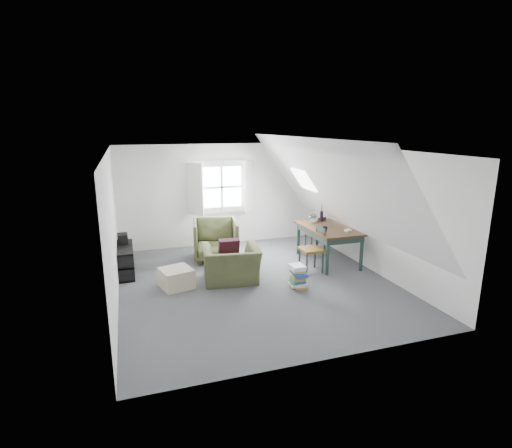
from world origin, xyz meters
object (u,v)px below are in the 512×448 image
object	(u,v)px
dining_chair_far	(316,233)
media_shelf	(124,262)
ottoman	(176,278)
magazine_stack	(298,276)
armchair_far	(216,259)
armchair_near	(231,281)
dining_table	(329,232)
dining_chair_near	(313,249)

from	to	relation	value
dining_chair_far	media_shelf	distance (m)	4.35
ottoman	media_shelf	xyz separation A→B (m)	(-0.91, 1.01, 0.08)
dining_chair_far	magazine_stack	world-z (taller)	dining_chair_far
armchair_far	media_shelf	distance (m)	2.01
magazine_stack	armchair_near	bearing A→B (deg)	147.94
armchair_near	magazine_stack	size ratio (longest dim) A/B	2.48
dining_table	magazine_stack	bearing A→B (deg)	-133.44
media_shelf	ottoman	bearing A→B (deg)	-46.50
armchair_near	armchair_far	size ratio (longest dim) A/B	1.08
dining_chair_far	magazine_stack	size ratio (longest dim) A/B	2.01
armchair_far	armchair_near	bearing A→B (deg)	-80.62
dining_table	ottoman	bearing A→B (deg)	-169.23
dining_chair_far	dining_chair_near	bearing A→B (deg)	82.15
armchair_near	ottoman	xyz separation A→B (m)	(-1.04, 0.02, 0.18)
dining_chair_far	ottoman	bearing A→B (deg)	39.88
dining_table	magazine_stack	xyz separation A→B (m)	(-1.20, -1.10, -0.47)
armchair_near	armchair_far	bearing A→B (deg)	-82.59
armchair_near	dining_chair_near	bearing A→B (deg)	-172.07
ottoman	dining_chair_near	distance (m)	2.79
dining_chair_near	magazine_stack	bearing A→B (deg)	-23.94
armchair_far	dining_table	world-z (taller)	dining_table
armchair_near	magazine_stack	world-z (taller)	magazine_stack
armchair_far	dining_table	xyz separation A→B (m)	(2.29, -0.97, 0.69)
ottoman	media_shelf	size ratio (longest dim) A/B	0.49
ottoman	magazine_stack	distance (m)	2.26
media_shelf	magazine_stack	world-z (taller)	media_shelf
armchair_near	dining_table	distance (m)	2.43
dining_chair_far	media_shelf	size ratio (longest dim) A/B	0.78
ottoman	media_shelf	bearing A→B (deg)	131.80
dining_table	dining_chair_far	xyz separation A→B (m)	(0.09, 0.79, -0.24)
ottoman	magazine_stack	size ratio (longest dim) A/B	1.26
dining_chair_near	dining_chair_far	bearing A→B (deg)	169.92
armchair_near	dining_table	xyz separation A→B (m)	(2.30, 0.41, 0.69)
armchair_far	magazine_stack	xyz separation A→B (m)	(1.09, -2.08, 0.21)
ottoman	magazine_stack	xyz separation A→B (m)	(2.14, -0.70, 0.03)
ottoman	dining_chair_far	xyz separation A→B (m)	(3.43, 1.19, 0.27)
dining_table	dining_chair_near	size ratio (longest dim) A/B	1.70
dining_table	media_shelf	bearing A→B (deg)	175.72
dining_chair_near	media_shelf	distance (m)	3.83
dining_table	media_shelf	xyz separation A→B (m)	(-4.25, 0.62, -0.43)
ottoman	magazine_stack	bearing A→B (deg)	-18.17
dining_chair_near	magazine_stack	world-z (taller)	dining_chair_near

